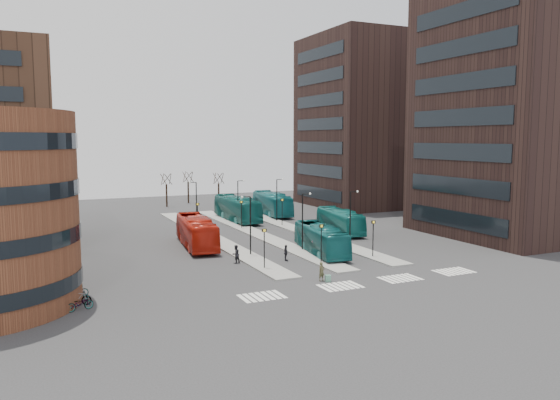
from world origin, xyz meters
name	(u,v)px	position (x,y,z in m)	size (l,w,h in m)	color
ground	(379,298)	(0.00, 0.00, 0.00)	(160.00, 160.00, 0.00)	#29292B
island_left	(210,236)	(-4.00, 30.00, 0.07)	(2.50, 45.00, 0.15)	gray
island_mid	(255,233)	(2.00, 30.00, 0.07)	(2.50, 45.00, 0.15)	gray
island_right	(298,230)	(8.00, 30.00, 0.07)	(2.50, 45.00, 0.15)	gray
suitcase	(328,278)	(-1.23, 5.65, 0.29)	(0.46, 0.37, 0.57)	#1B4394
red_bus	(196,232)	(-7.20, 24.79, 1.70)	(2.86, 12.23, 3.41)	#B71D0E
teal_bus_a	(321,239)	(3.70, 15.86, 1.52)	(2.56, 10.92, 3.04)	#125B5C
teal_bus_b	(237,209)	(3.65, 41.24, 1.81)	(3.03, 12.97, 3.61)	#115955
teal_bus_c	(340,221)	(12.20, 26.19, 1.51)	(2.54, 10.88, 3.03)	#156965
teal_bus_d	(272,204)	(10.87, 44.88, 1.78)	(3.00, 12.81, 3.57)	#16696F
traveller	(322,271)	(-1.61, 6.10, 0.82)	(0.60, 0.39, 1.64)	#46442A
commuter_a	(236,254)	(-5.97, 15.41, 0.90)	(0.87, 0.68, 1.79)	black
commuter_b	(286,253)	(-1.09, 14.34, 0.80)	(0.94, 0.39, 1.60)	black
commuter_c	(314,248)	(2.46, 15.02, 0.86)	(1.11, 0.64, 1.72)	black
bicycle_near	(80,304)	(-21.00, 6.15, 0.50)	(0.67, 1.91, 1.01)	gray
bicycle_mid	(78,298)	(-21.00, 7.44, 0.55)	(0.51, 1.82, 1.10)	gray
bicycle_far	(76,291)	(-21.00, 9.73, 0.48)	(0.64, 1.83, 0.96)	gray
crosswalk_stripes	(369,282)	(1.75, 4.00, 0.01)	(22.35, 2.40, 0.01)	silver
tower_near	(521,115)	(31.98, 16.00, 15.00)	(20.12, 20.00, 30.00)	black
tower_far	(367,122)	(31.98, 50.00, 15.00)	(20.12, 20.00, 30.00)	black
sign_poles	(275,223)	(1.60, 23.00, 2.41)	(12.45, 22.12, 3.65)	black
lamp_posts	(266,207)	(2.64, 28.00, 3.58)	(14.04, 20.24, 6.12)	black
bare_trees	(191,190)	(2.67, 62.67, 2.72)	(10.97, 8.14, 5.90)	black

